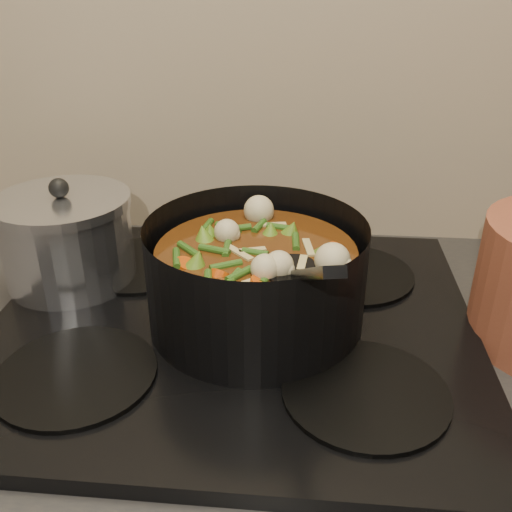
{
  "coord_description": "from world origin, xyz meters",
  "views": [
    {
      "loc": [
        0.09,
        1.32,
        1.34
      ],
      "look_at": [
        0.03,
        1.93,
        1.02
      ],
      "focal_mm": 40.0,
      "sensor_mm": 36.0,
      "label": 1
    }
  ],
  "objects": [
    {
      "name": "stovetop",
      "position": [
        0.0,
        1.93,
        0.92
      ],
      "size": [
        0.62,
        0.54,
        0.03
      ],
      "color": "black",
      "rests_on": "counter"
    },
    {
      "name": "saucepan",
      "position": [
        -0.25,
        2.02,
        0.99
      ],
      "size": [
        0.19,
        0.19,
        0.15
      ],
      "rotation": [
        0.0,
        0.0,
        0.29
      ],
      "color": "silver",
      "rests_on": "stovetop"
    },
    {
      "name": "stockpot",
      "position": [
        0.03,
        1.93,
        0.99
      ],
      "size": [
        0.27,
        0.36,
        0.2
      ],
      "rotation": [
        0.0,
        0.0,
        -0.01
      ],
      "color": "black",
      "rests_on": "stovetop"
    }
  ]
}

